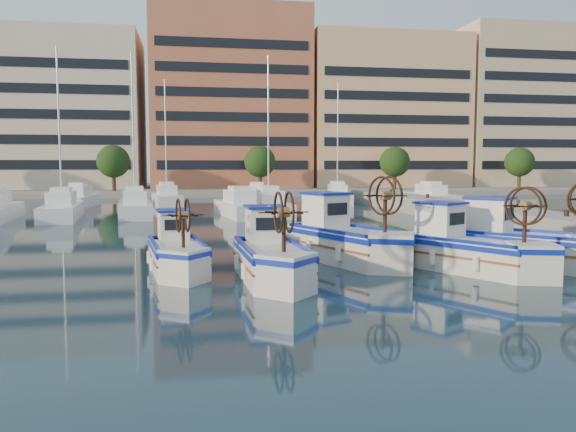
{
  "coord_description": "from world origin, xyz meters",
  "views": [
    {
      "loc": [
        -4.26,
        -17.77,
        3.51
      ],
      "look_at": [
        -0.48,
        4.9,
        1.5
      ],
      "focal_mm": 35.0,
      "sensor_mm": 36.0,
      "label": 1
    }
  ],
  "objects_px": {
    "fishing_boat_d": "(467,247)",
    "fishing_boat_e": "(521,242)",
    "fishing_boat_b": "(271,255)",
    "fishing_boat_a": "(177,250)",
    "fishing_boat_c": "(344,238)"
  },
  "relations": [
    {
      "from": "fishing_boat_d",
      "to": "fishing_boat_e",
      "type": "xyz_separation_m",
      "value": [
        2.38,
        0.64,
        0.04
      ]
    },
    {
      "from": "fishing_boat_b",
      "to": "fishing_boat_d",
      "type": "height_order",
      "value": "fishing_boat_d"
    },
    {
      "from": "fishing_boat_b",
      "to": "fishing_boat_d",
      "type": "bearing_deg",
      "value": -0.38
    },
    {
      "from": "fishing_boat_b",
      "to": "fishing_boat_e",
      "type": "height_order",
      "value": "fishing_boat_e"
    },
    {
      "from": "fishing_boat_d",
      "to": "fishing_boat_e",
      "type": "distance_m",
      "value": 2.46
    },
    {
      "from": "fishing_boat_a",
      "to": "fishing_boat_b",
      "type": "xyz_separation_m",
      "value": [
        2.94,
        -1.88,
        0.08
      ]
    },
    {
      "from": "fishing_boat_a",
      "to": "fishing_boat_e",
      "type": "bearing_deg",
      "value": -12.63
    },
    {
      "from": "fishing_boat_a",
      "to": "fishing_boat_c",
      "type": "distance_m",
      "value": 6.19
    },
    {
      "from": "fishing_boat_e",
      "to": "fishing_boat_c",
      "type": "bearing_deg",
      "value": 120.55
    },
    {
      "from": "fishing_boat_a",
      "to": "fishing_boat_d",
      "type": "relative_size",
      "value": 0.88
    },
    {
      "from": "fishing_boat_c",
      "to": "fishing_boat_e",
      "type": "xyz_separation_m",
      "value": [
        5.93,
        -1.96,
        -0.04
      ]
    },
    {
      "from": "fishing_boat_b",
      "to": "fishing_boat_d",
      "type": "relative_size",
      "value": 0.96
    },
    {
      "from": "fishing_boat_c",
      "to": "fishing_boat_a",
      "type": "bearing_deg",
      "value": 166.78
    },
    {
      "from": "fishing_boat_a",
      "to": "fishing_boat_b",
      "type": "bearing_deg",
      "value": -40.89
    },
    {
      "from": "fishing_boat_c",
      "to": "fishing_boat_d",
      "type": "xyz_separation_m",
      "value": [
        3.56,
        -2.6,
        -0.08
      ]
    }
  ]
}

